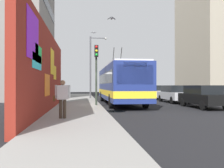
% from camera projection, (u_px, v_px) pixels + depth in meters
% --- Properties ---
extents(ground_plane, '(80.00, 80.00, 0.00)m').
position_uv_depth(ground_plane, '(100.00, 106.00, 18.01)').
color(ground_plane, black).
extents(sidewalk_slab, '(48.00, 3.20, 0.15)m').
position_uv_depth(sidewalk_slab, '(79.00, 106.00, 17.81)').
color(sidewalk_slab, gray).
rests_on(sidewalk_slab, ground_plane).
extents(graffiti_wall, '(14.32, 0.32, 4.68)m').
position_uv_depth(graffiti_wall, '(47.00, 72.00, 13.78)').
color(graffiti_wall, maroon).
rests_on(graffiti_wall, ground_plane).
extents(building_far_left, '(12.35, 7.80, 21.08)m').
position_uv_depth(building_far_left, '(14.00, 8.00, 27.92)').
color(building_far_left, gray).
rests_on(building_far_left, ground_plane).
extents(building_far_right, '(10.93, 6.73, 18.38)m').
position_uv_depth(building_far_right, '(212.00, 32.00, 34.29)').
color(building_far_right, '#9E937F').
rests_on(building_far_right, ground_plane).
extents(city_bus, '(11.82, 2.68, 4.98)m').
position_uv_depth(city_bus, '(120.00, 83.00, 20.28)').
color(city_bus, navy).
rests_on(city_bus, ground_plane).
extents(parked_car_black, '(4.56, 1.78, 1.58)m').
position_uv_depth(parked_car_black, '(203.00, 96.00, 16.77)').
color(parked_car_black, black).
rests_on(parked_car_black, ground_plane).
extents(parked_car_silver, '(4.69, 1.77, 1.58)m').
position_uv_depth(parked_car_silver, '(174.00, 93.00, 22.03)').
color(parked_car_silver, '#B7B7BC').
rests_on(parked_car_silver, ground_plane).
extents(parked_car_white, '(4.46, 1.82, 1.58)m').
position_uv_depth(parked_car_white, '(154.00, 92.00, 28.10)').
color(parked_car_white, white).
rests_on(parked_car_white, ground_plane).
extents(parked_car_navy, '(4.66, 1.73, 1.58)m').
position_uv_depth(parked_car_navy, '(143.00, 91.00, 33.55)').
color(parked_car_navy, navy).
rests_on(parked_car_navy, ground_plane).
extents(pedestrian_near_wall, '(0.22, 0.74, 1.65)m').
position_uv_depth(pedestrian_near_wall, '(62.00, 96.00, 10.38)').
color(pedestrian_near_wall, '#3F3326').
rests_on(pedestrian_near_wall, sidewalk_slab).
extents(traffic_light, '(0.49, 0.28, 4.34)m').
position_uv_depth(traffic_light, '(96.00, 65.00, 17.31)').
color(traffic_light, '#2D382D').
rests_on(traffic_light, sidewalk_slab).
extents(street_lamp, '(0.44, 1.95, 6.89)m').
position_uv_depth(street_lamp, '(92.00, 63.00, 26.84)').
color(street_lamp, '#4C4C51').
rests_on(street_lamp, sidewalk_slab).
extents(flying_pigeons, '(8.09, 2.42, 3.13)m').
position_uv_depth(flying_pigeons, '(105.00, 7.00, 18.14)').
color(flying_pigeons, '#47474C').
extents(curbside_puddle, '(1.36, 1.36, 0.00)m').
position_uv_depth(curbside_puddle, '(115.00, 111.00, 14.62)').
color(curbside_puddle, black).
rests_on(curbside_puddle, ground_plane).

